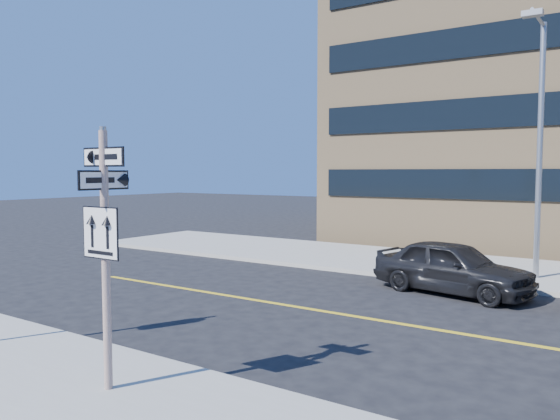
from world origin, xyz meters
The scene contains 5 objects.
ground centered at (0.00, 0.00, 0.00)m, with size 120.00×120.00×0.00m, color black.
sign_pole centered at (0.00, -2.51, 2.44)m, with size 0.92×0.92×4.06m.
parked_car_a centered at (2.27, 7.86, 0.78)m, with size 4.57×1.84×1.56m, color black.
streetlight_a centered at (4.00, 10.76, 4.76)m, with size 0.55×2.25×8.00m.
building_brick centered at (2.00, 25.00, 9.00)m, with size 18.00×18.00×18.00m, color tan.
Camera 1 is at (6.86, -7.88, 3.52)m, focal length 35.00 mm.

